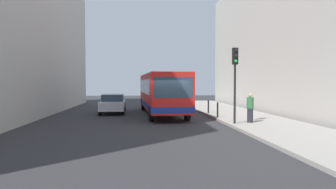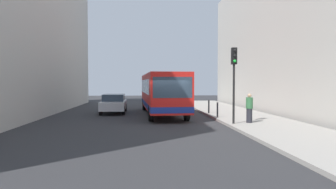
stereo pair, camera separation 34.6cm
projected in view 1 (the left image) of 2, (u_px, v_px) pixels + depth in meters
ground_plane at (167, 123)px, 17.78m from camera, size 80.00×80.00×0.00m
sidewalk at (256, 121)px, 18.30m from camera, size 4.40×40.00×0.15m
building_right at (315, 32)px, 22.65m from camera, size 7.00×32.00×12.24m
bus at (161, 91)px, 22.76m from camera, size 3.06×11.13×3.00m
car_beside_bus at (113, 103)px, 23.67m from camera, size 1.91×4.43×1.48m
traffic_light at (235, 71)px, 16.43m from camera, size 0.28×0.33×4.10m
bollard_near at (218, 110)px, 19.70m from camera, size 0.11×0.11×0.95m
bollard_mid at (208, 107)px, 22.30m from camera, size 0.11×0.11×0.95m
pedestrian_near_signal at (250, 108)px, 16.90m from camera, size 0.38×0.38×1.62m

